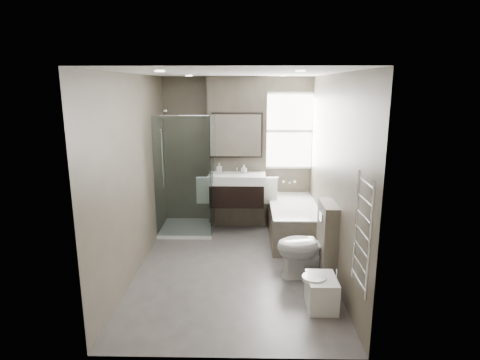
{
  "coord_description": "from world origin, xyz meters",
  "views": [
    {
      "loc": [
        0.18,
        -5.12,
        2.46
      ],
      "look_at": [
        0.08,
        0.15,
        1.2
      ],
      "focal_mm": 30.0,
      "sensor_mm": 36.0,
      "label": 1
    }
  ],
  "objects_px": {
    "bathtub": "(293,220)",
    "toilet": "(308,246)",
    "bidet": "(321,292)",
    "vanity": "(237,189)"
  },
  "relations": [
    {
      "from": "bathtub",
      "to": "toilet",
      "type": "distance_m",
      "value": 1.33
    },
    {
      "from": "vanity",
      "to": "bidet",
      "type": "bearing_deg",
      "value": -67.31
    },
    {
      "from": "vanity",
      "to": "bidet",
      "type": "relative_size",
      "value": 2.02
    },
    {
      "from": "bathtub",
      "to": "bidet",
      "type": "relative_size",
      "value": 3.4
    },
    {
      "from": "bathtub",
      "to": "vanity",
      "type": "bearing_deg",
      "value": 160.63
    },
    {
      "from": "vanity",
      "to": "bathtub",
      "type": "distance_m",
      "value": 1.07
    },
    {
      "from": "vanity",
      "to": "toilet",
      "type": "height_order",
      "value": "vanity"
    },
    {
      "from": "bathtub",
      "to": "toilet",
      "type": "bearing_deg",
      "value": -88.06
    },
    {
      "from": "vanity",
      "to": "bidet",
      "type": "distance_m",
      "value": 2.69
    },
    {
      "from": "bathtub",
      "to": "toilet",
      "type": "height_order",
      "value": "toilet"
    }
  ]
}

